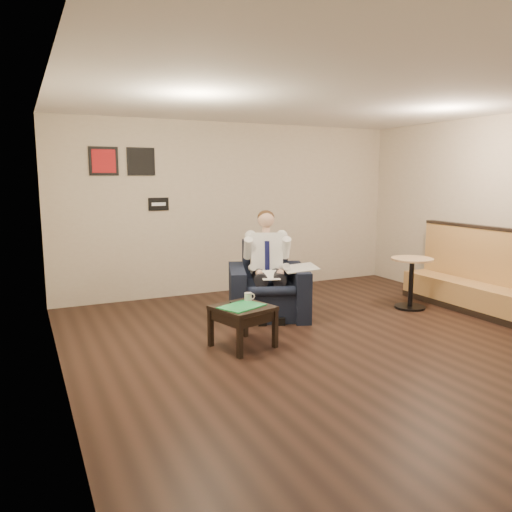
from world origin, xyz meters
name	(u,v)px	position (x,y,z in m)	size (l,w,h in m)	color
ground	(335,341)	(0.00, 0.00, 0.00)	(6.00, 6.00, 0.00)	black
wall_back	(235,208)	(0.00, 3.00, 1.40)	(6.00, 0.02, 2.80)	beige
wall_left	(56,237)	(-3.00, 0.00, 1.40)	(0.02, 6.00, 2.80)	beige
ceiling	(341,96)	(0.00, 0.00, 2.80)	(6.00, 6.00, 0.02)	white
seating_sign	(159,204)	(-1.30, 2.98, 1.50)	(0.32, 0.02, 0.20)	black
art_print_left	(104,161)	(-2.10, 2.98, 2.15)	(0.42, 0.03, 0.42)	red
art_print_right	(141,162)	(-1.55, 2.98, 2.15)	(0.42, 0.03, 0.42)	black
armchair	(268,280)	(-0.23, 1.32, 0.51)	(1.05, 1.05, 1.02)	black
seated_man	(269,268)	(-0.27, 1.20, 0.70)	(0.66, 1.00, 1.39)	silver
lap_papers	(270,275)	(-0.31, 1.09, 0.63)	(0.23, 0.33, 0.01)	white
newspaper	(300,268)	(0.13, 1.07, 0.69)	(0.44, 0.55, 0.01)	silver
side_table	(243,326)	(-1.07, 0.29, 0.24)	(0.59, 0.59, 0.48)	black
green_folder	(242,306)	(-1.09, 0.26, 0.49)	(0.48, 0.34, 0.01)	green
coffee_mug	(248,297)	(-0.92, 0.46, 0.53)	(0.09, 0.09, 0.10)	white
smartphone	(237,302)	(-1.06, 0.47, 0.48)	(0.15, 0.07, 0.01)	black
banquette	(476,270)	(2.59, 0.27, 0.60)	(0.56, 2.34, 1.20)	#B58546
cafe_table	(411,283)	(1.86, 0.77, 0.38)	(0.60, 0.60, 0.75)	tan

